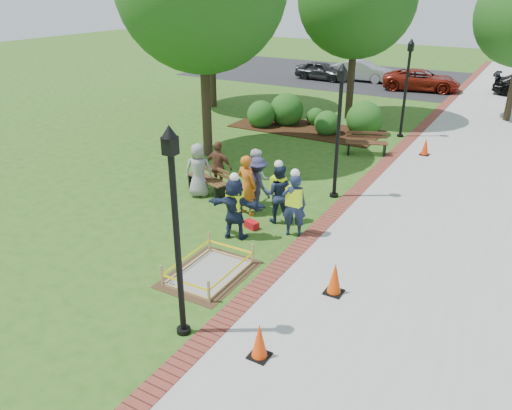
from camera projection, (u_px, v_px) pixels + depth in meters
The scene contains 31 objects.
ground at pixel (216, 253), 12.94m from camera, with size 100.00×100.00×0.00m, color #285116.
sidewalk at pixel (479, 170), 18.56m from camera, with size 6.00×60.00×0.02m, color #9E9E99.
brick_edging at pixel (392, 156), 20.04m from camera, with size 0.50×60.00×0.03m, color maroon.
mulch_bed at pixel (306, 129), 23.79m from camera, with size 7.00×3.00×0.05m, color #381E0F.
parking_lot at pixel (437, 84), 34.28m from camera, with size 36.00×12.00×0.01m, color black.
wet_concrete_pad at pixel (209, 266), 11.88m from camera, with size 1.71×2.31×0.55m.
bench_near at pixel (209, 185), 16.46m from camera, with size 1.74×1.02×0.89m.
bench_far at pixel (366, 148), 20.19m from camera, with size 1.73×1.10×0.89m.
cone_front at pixel (259, 342), 9.19m from camera, with size 0.38×0.38×0.75m.
cone_back at pixel (335, 279), 11.09m from camera, with size 0.40×0.40×0.79m.
cone_far at pixel (425, 147), 20.06m from camera, with size 0.36×0.36×0.72m.
toolbox at pixel (252, 225), 14.20m from camera, with size 0.42×0.23×0.21m, color #B80E16.
lamp_near at pixel (176, 221), 8.99m from camera, with size 0.28×0.28×4.26m.
lamp_mid at pixel (339, 122), 15.31m from camera, with size 0.28×0.28×4.26m.
lamp_far at pixel (407, 81), 21.63m from camera, with size 0.28×0.28×4.26m.
shrub_a at pixel (261, 126), 24.23m from camera, with size 1.36×1.36×1.36m, color #254E16.
shrub_b at pixel (286, 124), 24.64m from camera, with size 1.65×1.65×1.65m, color #254E16.
shrub_c at pixel (326, 134), 23.02m from camera, with size 1.18×1.18×1.18m, color #254E16.
shrub_d at pixel (363, 134), 23.02m from camera, with size 1.64×1.64×1.64m, color #254E16.
shrub_e at pixel (315, 125), 24.54m from camera, with size 0.90×0.90×0.90m, color #254E16.
casual_person_a at pixel (199, 170), 16.03m from camera, with size 0.67×0.59×1.77m.
casual_person_b at pixel (247, 185), 14.74m from camera, with size 0.65×0.48×1.85m.
casual_person_c at pixel (256, 177), 15.49m from camera, with size 0.68×0.64×1.78m.
casual_person_d at pixel (219, 167), 16.40m from camera, with size 0.55×0.36×1.72m.
casual_person_e at pixel (257, 184), 15.06m from camera, with size 0.63×0.54×1.69m.
hivis_worker_a at pixel (235, 206), 13.35m from camera, with size 0.63×0.48×1.89m.
hivis_worker_b at pixel (294, 203), 13.47m from camera, with size 0.67×0.57×1.94m.
hivis_worker_c at pixel (278, 192), 14.26m from camera, with size 0.65×0.54×1.89m.
parked_car_a at pixel (321, 80), 35.78m from camera, with size 4.29×1.87×1.40m, color #232325.
parked_car_b at pixel (361, 81), 35.37m from camera, with size 4.69×2.04×1.53m, color #9F9FA4.
parked_car_c at pixel (420, 90), 32.29m from camera, with size 4.45×1.93×1.45m, color maroon.
Camera 1 is at (6.55, -9.28, 6.42)m, focal length 35.00 mm.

